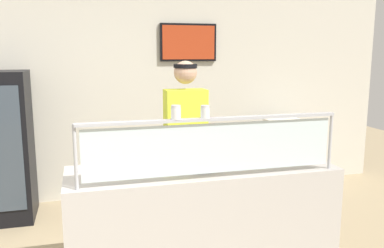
{
  "coord_description": "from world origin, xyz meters",
  "views": [
    {
      "loc": [
        0.16,
        -2.59,
        1.84
      ],
      "look_at": [
        0.96,
        0.36,
        1.29
      ],
      "focal_mm": 38.04,
      "sensor_mm": 36.0,
      "label": 1
    }
  ],
  "objects_px": {
    "pizza_tray": "(197,164)",
    "drink_fridge": "(1,147)",
    "pizza_box_stack": "(287,125)",
    "pizza_server": "(194,162)",
    "parmesan_shaker": "(176,113)",
    "worker_figure": "(186,142)",
    "pepper_flake_shaker": "(205,113)"
  },
  "relations": [
    {
      "from": "pizza_tray",
      "to": "drink_fridge",
      "type": "distance_m",
      "value": 2.44
    },
    {
      "from": "pizza_box_stack",
      "to": "pizza_server",
      "type": "bearing_deg",
      "value": -135.46
    },
    {
      "from": "parmesan_shaker",
      "to": "pizza_tray",
      "type": "bearing_deg",
      "value": 53.87
    },
    {
      "from": "parmesan_shaker",
      "to": "drink_fridge",
      "type": "distance_m",
      "value": 2.6
    },
    {
      "from": "pizza_tray",
      "to": "pizza_server",
      "type": "height_order",
      "value": "pizza_server"
    },
    {
      "from": "worker_figure",
      "to": "drink_fridge",
      "type": "height_order",
      "value": "worker_figure"
    },
    {
      "from": "pizza_server",
      "to": "drink_fridge",
      "type": "relative_size",
      "value": 0.17
    },
    {
      "from": "pizza_tray",
      "to": "drink_fridge",
      "type": "relative_size",
      "value": 0.28
    },
    {
      "from": "pizza_server",
      "to": "pizza_box_stack",
      "type": "relative_size",
      "value": 0.57
    },
    {
      "from": "parmesan_shaker",
      "to": "worker_figure",
      "type": "height_order",
      "value": "worker_figure"
    },
    {
      "from": "pizza_tray",
      "to": "drink_fridge",
      "type": "height_order",
      "value": "drink_fridge"
    },
    {
      "from": "parmesan_shaker",
      "to": "pizza_server",
      "type": "bearing_deg",
      "value": 55.56
    },
    {
      "from": "pizza_server",
      "to": "pepper_flake_shaker",
      "type": "height_order",
      "value": "pepper_flake_shaker"
    },
    {
      "from": "pizza_tray",
      "to": "parmesan_shaker",
      "type": "height_order",
      "value": "parmesan_shaker"
    },
    {
      "from": "drink_fridge",
      "to": "parmesan_shaker",
      "type": "bearing_deg",
      "value": -54.22
    },
    {
      "from": "pepper_flake_shaker",
      "to": "drink_fridge",
      "type": "height_order",
      "value": "drink_fridge"
    },
    {
      "from": "worker_figure",
      "to": "pizza_server",
      "type": "bearing_deg",
      "value": -98.79
    },
    {
      "from": "pizza_server",
      "to": "drink_fridge",
      "type": "distance_m",
      "value": 2.43
    },
    {
      "from": "worker_figure",
      "to": "pizza_tray",
      "type": "bearing_deg",
      "value": -96.39
    },
    {
      "from": "pepper_flake_shaker",
      "to": "pizza_box_stack",
      "type": "height_order",
      "value": "pepper_flake_shaker"
    },
    {
      "from": "pizza_tray",
      "to": "worker_figure",
      "type": "distance_m",
      "value": 0.6
    },
    {
      "from": "pizza_tray",
      "to": "worker_figure",
      "type": "relative_size",
      "value": 0.26
    },
    {
      "from": "worker_figure",
      "to": "drink_fridge",
      "type": "xyz_separation_m",
      "value": [
        -1.79,
        1.12,
        -0.18
      ]
    },
    {
      "from": "pizza_tray",
      "to": "pizza_box_stack",
      "type": "xyz_separation_m",
      "value": [
        1.69,
        1.68,
        -0.06
      ]
    },
    {
      "from": "pizza_tray",
      "to": "pizza_box_stack",
      "type": "height_order",
      "value": "pizza_tray"
    },
    {
      "from": "pizza_server",
      "to": "parmesan_shaker",
      "type": "height_order",
      "value": "parmesan_shaker"
    },
    {
      "from": "pizza_server",
      "to": "worker_figure",
      "type": "height_order",
      "value": "worker_figure"
    },
    {
      "from": "pizza_server",
      "to": "pizza_box_stack",
      "type": "distance_m",
      "value": 2.42
    },
    {
      "from": "worker_figure",
      "to": "pizza_box_stack",
      "type": "height_order",
      "value": "worker_figure"
    },
    {
      "from": "worker_figure",
      "to": "pepper_flake_shaker",
      "type": "bearing_deg",
      "value": -96.37
    },
    {
      "from": "worker_figure",
      "to": "pizza_box_stack",
      "type": "bearing_deg",
      "value": 33.54
    },
    {
      "from": "pizza_server",
      "to": "parmesan_shaker",
      "type": "relative_size",
      "value": 2.91
    }
  ]
}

